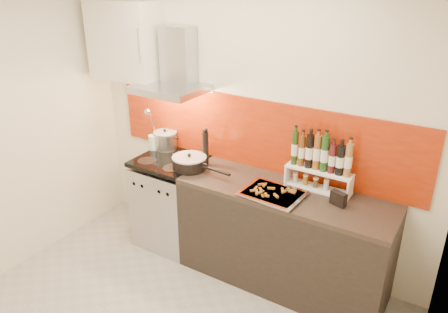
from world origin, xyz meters
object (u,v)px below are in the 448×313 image
Objects in this scene: counter at (283,237)px; pepper_mill at (206,147)px; saute_pan at (190,162)px; range_stove at (172,202)px; baking_tray at (272,193)px; stock_pot at (165,140)px.

pepper_mill reaches higher than counter.
counter is at bearing 4.10° from saute_pan.
range_stove is 1.79× the size of baking_tray.
stock_pot is 0.56m from pepper_mill.
counter is at bearing 61.49° from baking_tray.
pepper_mill is at bearing 68.41° from saute_pan.
pepper_mill reaches higher than stock_pot.
range_stove reaches higher than counter.
pepper_mill reaches higher than baking_tray.
stock_pot is 0.66× the size of pepper_mill.
counter is 1.51m from stock_pot.
baking_tray is (0.79, -0.21, -0.16)m from pepper_mill.
pepper_mill is 0.83m from baking_tray.
saute_pan is 1.69× the size of pepper_mill.
range_stove is 0.60m from saute_pan.
range_stove is 0.73m from pepper_mill.
counter is (1.20, 0.00, 0.01)m from range_stove.
counter is 0.48m from baking_tray.
saute_pan is at bearing -175.90° from counter.
saute_pan is 0.85m from baking_tray.
range_stove is 1.50× the size of saute_pan.
saute_pan is at bearing -27.68° from stock_pot.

